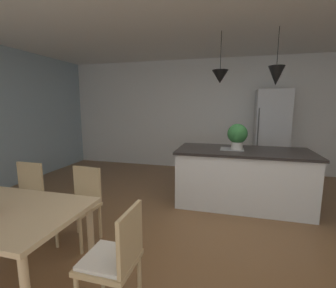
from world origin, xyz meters
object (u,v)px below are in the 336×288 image
at_px(chair_far_right, 81,202).
at_px(refrigerator, 271,134).
at_px(chair_far_left, 23,196).
at_px(chair_kitchen_end, 115,258).
at_px(kitchen_island, 242,177).
at_px(potted_plant_on_island, 237,135).

bearing_deg(chair_far_right, refrigerator, 52.99).
bearing_deg(chair_far_left, chair_far_right, -0.02).
relative_size(chair_far_left, chair_kitchen_end, 1.00).
relative_size(chair_far_left, kitchen_island, 0.42).
bearing_deg(chair_far_left, chair_kitchen_end, -25.78).
bearing_deg(potted_plant_on_island, chair_far_left, -148.47).
xyz_separation_m(chair_far_right, kitchen_island, (1.86, 1.59, -0.01)).
xyz_separation_m(chair_kitchen_end, potted_plant_on_island, (0.89, 2.41, 0.66)).
distance_m(kitchen_island, potted_plant_on_island, 0.68).
height_order(chair_far_right, chair_kitchen_end, same).
height_order(kitchen_island, potted_plant_on_island, potted_plant_on_island).
distance_m(chair_kitchen_end, kitchen_island, 2.61).
bearing_deg(chair_kitchen_end, kitchen_island, 67.57).
height_order(chair_far_right, potted_plant_on_island, potted_plant_on_island).
relative_size(chair_far_left, refrigerator, 0.45).
xyz_separation_m(chair_far_right, refrigerator, (2.51, 3.33, 0.49)).
xyz_separation_m(kitchen_island, refrigerator, (0.64, 1.74, 0.50)).
relative_size(kitchen_island, potted_plant_on_island, 5.02).
relative_size(chair_far_right, kitchen_island, 0.42).
xyz_separation_m(chair_far_left, chair_kitchen_end, (1.70, -0.82, 0.00)).
bearing_deg(chair_far_right, chair_kitchen_end, -43.34).
bearing_deg(refrigerator, chair_far_right, -127.01).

